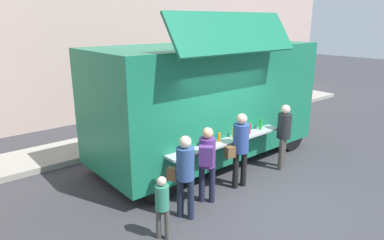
% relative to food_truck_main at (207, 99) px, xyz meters
% --- Properties ---
extents(ground_plane, '(60.00, 60.00, 0.00)m').
position_rel_food_truck_main_xyz_m(ground_plane, '(-0.56, -2.52, -1.64)').
color(ground_plane, '#38383D').
extents(curb_strip, '(28.00, 1.60, 0.15)m').
position_rel_food_truck_main_xyz_m(curb_strip, '(-4.01, 2.62, -1.56)').
color(curb_strip, '#9E998E').
rests_on(curb_strip, ground).
extents(food_truck_main, '(5.99, 3.09, 3.75)m').
position_rel_food_truck_main_xyz_m(food_truck_main, '(0.00, 0.00, 0.00)').
color(food_truck_main, '#1A7753').
rests_on(food_truck_main, ground).
extents(trash_bin, '(0.60, 0.60, 0.86)m').
position_rel_food_truck_main_xyz_m(trash_bin, '(3.94, 2.32, -1.20)').
color(trash_bin, '#2E6639').
rests_on(trash_bin, ground).
extents(customer_front_ordering, '(0.56, 0.34, 1.69)m').
position_rel_food_truck_main_xyz_m(customer_front_ordering, '(-0.56, -1.72, -0.63)').
color(customer_front_ordering, black).
rests_on(customer_front_ordering, ground).
extents(customer_mid_with_backpack, '(0.50, 0.49, 1.59)m').
position_rel_food_truck_main_xyz_m(customer_mid_with_backpack, '(-1.57, -1.78, -0.66)').
color(customer_mid_with_backpack, '#1E2238').
rests_on(customer_mid_with_backpack, ground).
extents(customer_rear_waiting, '(0.39, 0.51, 1.62)m').
position_rel_food_truck_main_xyz_m(customer_rear_waiting, '(-2.26, -1.93, -0.67)').
color(customer_rear_waiting, '#1C2538').
rests_on(customer_rear_waiting, ground).
extents(customer_extra_browsing, '(0.33, 0.33, 1.64)m').
position_rel_food_truck_main_xyz_m(customer_extra_browsing, '(1.02, -1.70, -0.66)').
color(customer_extra_browsing, '#4C4640').
rests_on(customer_extra_browsing, ground).
extents(child_near_queue, '(0.23, 0.23, 1.15)m').
position_rel_food_truck_main_xyz_m(child_near_queue, '(-2.95, -2.21, -0.95)').
color(child_near_queue, '#49473F').
rests_on(child_near_queue, ground).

